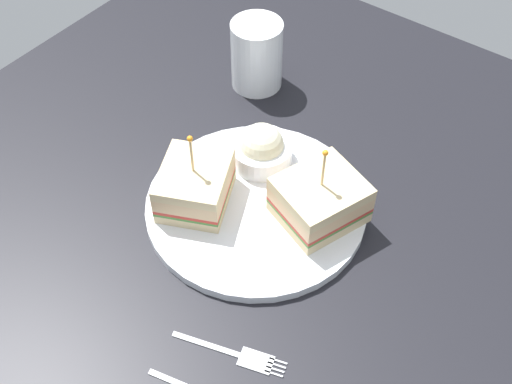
# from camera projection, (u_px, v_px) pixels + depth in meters

# --- Properties ---
(ground_plane) EXTENTS (0.96, 0.96, 0.02)m
(ground_plane) POSITION_uv_depth(u_px,v_px,m) (256.00, 214.00, 0.82)
(ground_plane) COLOR black
(plate) EXTENTS (0.27, 0.27, 0.01)m
(plate) POSITION_uv_depth(u_px,v_px,m) (256.00, 206.00, 0.81)
(plate) COLOR white
(plate) RESTS_ON ground_plane
(sandwich_half_front) EXTENTS (0.12, 0.11, 0.11)m
(sandwich_half_front) POSITION_uv_depth(u_px,v_px,m) (195.00, 185.00, 0.79)
(sandwich_half_front) COLOR beige
(sandwich_half_front) RESTS_ON plate
(sandwich_half_back) EXTENTS (0.12, 0.11, 0.11)m
(sandwich_half_back) POSITION_uv_depth(u_px,v_px,m) (320.00, 200.00, 0.77)
(sandwich_half_back) COLOR beige
(sandwich_half_back) RESTS_ON plate
(coleslaw_bowl) EXTENTS (0.08, 0.08, 0.06)m
(coleslaw_bowl) POSITION_uv_depth(u_px,v_px,m) (262.00, 149.00, 0.83)
(coleslaw_bowl) COLOR white
(coleslaw_bowl) RESTS_ON plate
(drink_glass) EXTENTS (0.07, 0.07, 0.10)m
(drink_glass) POSITION_uv_depth(u_px,v_px,m) (257.00, 59.00, 0.94)
(drink_glass) COLOR beige
(drink_glass) RESTS_ON ground_plane
(fork) EXTENTS (0.05, 0.12, 0.00)m
(fork) POSITION_uv_depth(u_px,v_px,m) (241.00, 356.00, 0.68)
(fork) COLOR silver
(fork) RESTS_ON ground_plane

